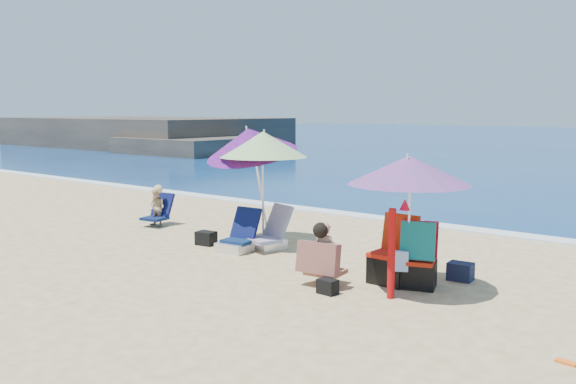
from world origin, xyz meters
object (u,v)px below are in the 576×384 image
Objects in this scene: camp_chair_left at (392,263)px; furled_umbrella at (394,244)px; umbrella_blue at (250,142)px; umbrella_turquoise at (409,170)px; umbrella_striped at (263,144)px; person_left at (157,207)px; chair_navy at (238,240)px; chair_rainbow at (269,237)px; camp_chair_right at (417,263)px; person_center at (323,255)px.

furled_umbrella is at bearing -60.40° from camp_chair_left.
umbrella_turquoise is at bearing -14.11° from umbrella_blue.
person_left is (-3.01, 0.07, -1.43)m from umbrella_striped.
umbrella_turquoise reaches higher than chair_navy.
umbrella_blue reaches higher than person_left.
chair_navy is at bearing 168.17° from furled_umbrella.
chair_rainbow is at bearing -26.22° from umbrella_striped.
furled_umbrella reaches higher than chair_rainbow.
camp_chair_right is (3.33, -0.66, -1.48)m from umbrella_striped.
furled_umbrella is 1.36× the size of camp_chair_left.
umbrella_striped is 3.73m from furled_umbrella.
chair_navy is at bearing -69.07° from umbrella_blue.
camp_chair_left reaches higher than camp_chair_right.
person_left is (-3.23, 0.18, 0.19)m from chair_rainbow.
umbrella_striped is at bearing 153.78° from chair_rainbow.
chair_rainbow is 2.43m from person_center.
chair_rainbow is at bearing 56.62° from chair_navy.
umbrella_striped is at bearing 164.61° from umbrella_turquoise.
umbrella_blue is 2.55× the size of chair_rainbow.
chair_rainbow is at bearing -11.40° from umbrella_blue.
furled_umbrella is at bearing -20.88° from chair_rainbow.
chair_navy is at bearing 160.86° from person_center.
umbrella_striped reaches higher than furled_umbrella.
umbrella_turquoise reaches higher than person_left.
umbrella_blue is at bearing 168.60° from chair_rainbow.
person_center reaches higher than person_left.
camp_chair_left reaches higher than chair_rainbow.
person_left is at bearing 178.73° from umbrella_striped.
umbrella_striped reaches higher than person_center.
camp_chair_left reaches higher than chair_navy.
chair_navy is (-3.40, 0.71, -0.52)m from furled_umbrella.
umbrella_turquoise is 2.27× the size of person_left.
chair_navy is 0.56m from chair_rainbow.
person_left is at bearing 173.48° from camp_chair_right.
furled_umbrella reaches higher than person_left.
umbrella_striped is 3.33m from person_left.
chair_rainbow is at bearing -3.11° from person_left.
person_left is at bearing 173.04° from camp_chair_left.
camp_chair_left is at bearing 119.60° from furled_umbrella.
person_center is at bearing -155.08° from umbrella_turquoise.
camp_chair_right is 6.38m from person_left.
person_center is (2.27, -1.39, -1.39)m from umbrella_striped.
umbrella_turquoise is at bearing -35.56° from camp_chair_left.
camp_chair_right is at bearing 84.09° from umbrella_turquoise.
camp_chair_right is 1.06× the size of person_center.
chair_rainbow is at bearing 165.44° from umbrella_turquoise.
umbrella_turquoise reaches higher than person_center.
chair_rainbow is at bearing 169.99° from camp_chair_right.
person_center is (-1.07, -0.74, 0.09)m from camp_chair_right.
camp_chair_left is 1.07× the size of person_center.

